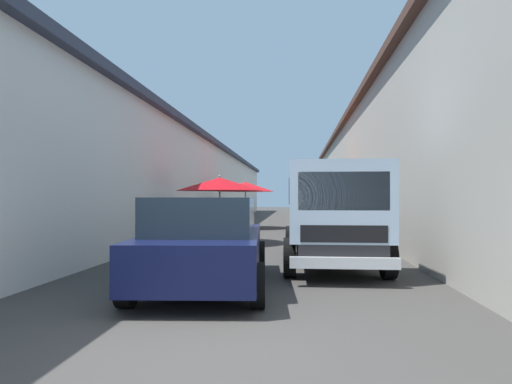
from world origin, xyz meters
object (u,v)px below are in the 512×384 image
Objects in this scene: vendor_in_shade at (313,214)px; parked_scooter at (363,233)px; delivery_truck at (334,218)px; plastic_stool at (294,226)px; fruit_stall_near_left at (245,191)px; fruit_stall_mid_lane at (220,190)px; fruit_stall_near_right at (325,191)px; hatchback_car at (206,241)px; vendor_by_crates at (330,215)px.

parked_scooter is (-2.41, -1.29, -0.43)m from vendor_in_shade.
delivery_truck reaches higher than plastic_stool.
vendor_in_shade reaches higher than plastic_stool.
parked_scooter is (-7.42, -4.24, -1.30)m from fruit_stall_near_left.
fruit_stall_near_left is 0.98× the size of fruit_stall_mid_lane.
vendor_in_shade is at bearing -163.60° from plastic_stool.
fruit_stall_near_left is 3.72m from fruit_stall_near_right.
vendor_in_shade is 2.77m from parked_scooter.
plastic_stool is (8.22, 0.85, -0.71)m from delivery_truck.
delivery_truck reaches higher than hatchback_car.
vendor_by_crates is at bearing -2.89° from delivery_truck.
vendor_by_crates is (-7.92, -3.30, -0.76)m from fruit_stall_near_left.
fruit_stall_near_right is 10.98m from delivery_truck.
fruit_stall_mid_lane reaches higher than vendor_in_shade.
parked_scooter is at bearing -175.98° from fruit_stall_near_right.
fruit_stall_near_right is at bearing -3.04° from delivery_truck.
plastic_stool is at bearing -32.12° from fruit_stall_mid_lane.
fruit_stall_near_left is 5.88m from vendor_in_shade.
vendor_in_shade is (-4.96, 0.77, -0.88)m from fruit_stall_near_right.
delivery_truck is 2.92× the size of parked_scooter.
hatchback_car is (-12.62, -0.93, -1.01)m from fruit_stall_near_left.
fruit_stall_mid_lane is at bearing 115.43° from vendor_in_shade.
fruit_stall_near_left is 12.69m from hatchback_car.
vendor_in_shade is (2.91, 0.35, -0.10)m from vendor_by_crates.
fruit_stall_near_right is at bearing -90.75° from fruit_stall_near_left.
fruit_stall_mid_lane is (-6.41, -0.00, -0.07)m from fruit_stall_near_left.
fruit_stall_mid_lane is 1.61× the size of vendor_by_crates.
vendor_in_shade reaches higher than hatchback_car.
vendor_in_shade reaches higher than parked_scooter.
vendor_in_shade is at bearing 28.12° from parked_scooter.
vendor_by_crates is at bearing 117.84° from parked_scooter.
vendor_by_crates is 3.88× the size of plastic_stool.
parked_scooter is (3.56, -1.10, -0.59)m from delivery_truck.
parked_scooter is at bearing -103.40° from fruit_stall_mid_lane.
fruit_stall_near_left is at bearing 22.60° from vendor_by_crates.
fruit_stall_mid_lane is 1.61× the size of parked_scooter.
hatchback_car reaches higher than plastic_stool.
vendor_by_crates is 1.10× the size of vendor_in_shade.
parked_scooter is at bearing -150.25° from fruit_stall_near_left.
vendor_in_shade is at bearing -149.49° from fruit_stall_near_left.
vendor_in_shade is at bearing 1.83° from delivery_truck.
parked_scooter is (-1.01, -4.24, -1.22)m from fruit_stall_mid_lane.
fruit_stall_near_left is at bearing 30.51° from vendor_in_shade.
fruit_stall_mid_lane is 4.53m from parked_scooter.
fruit_stall_near_right is 1.69× the size of parked_scooter.
vendor_in_shade is 0.91× the size of parked_scooter.
hatchback_car is at bearing 167.49° from fruit_stall_near_right.
delivery_truck is at bearing 176.96° from fruit_stall_near_right.
plastic_stool is (4.66, 1.95, -0.12)m from parked_scooter.
fruit_stall_near_right is at bearing -12.51° from hatchback_car.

